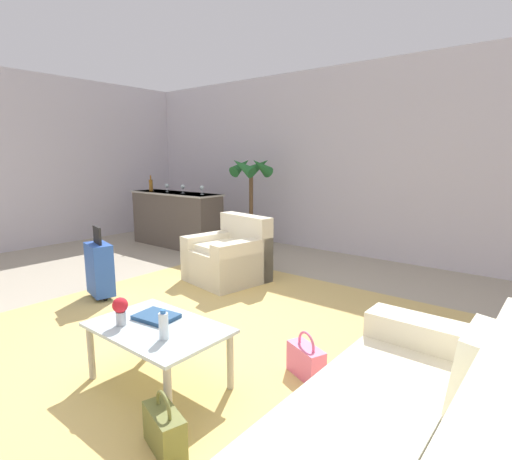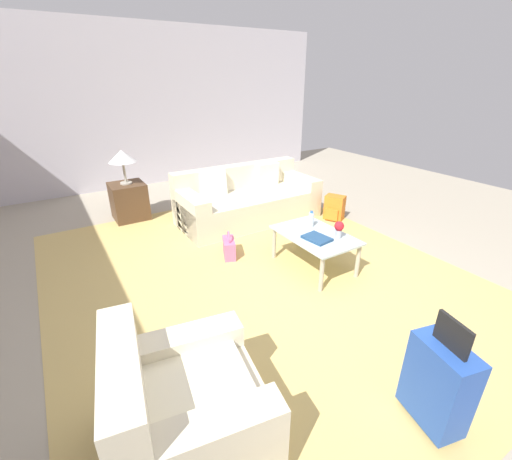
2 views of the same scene
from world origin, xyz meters
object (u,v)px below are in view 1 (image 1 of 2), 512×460
at_px(armchair, 230,259).
at_px(coffee_table, 158,334).
at_px(wine_glass_right_of_centre, 183,187).
at_px(coffee_table_book, 156,317).
at_px(flower_vase, 120,309).
at_px(wine_glass_leftmost, 152,185).
at_px(wine_bottle_amber, 151,185).
at_px(wine_glass_rightmost, 202,188).
at_px(handbag_pink, 306,360).
at_px(water_bottle, 164,326).
at_px(wine_glass_left_of_centre, 167,186).
at_px(handbag_olive, 164,429).
at_px(potted_palm, 251,197).
at_px(bar_console, 176,219).
at_px(suitcase_blue, 100,268).

distance_m(armchair, coffee_table, 2.52).
bearing_deg(wine_glass_right_of_centre, coffee_table_book, -43.63).
bearing_deg(coffee_table, flower_vase, -145.71).
distance_m(wine_glass_leftmost, wine_bottle_amber, 0.13).
distance_m(wine_glass_leftmost, wine_glass_rightmost, 1.33).
distance_m(wine_glass_leftmost, handbag_pink, 5.55).
height_order(flower_vase, wine_bottle_amber, wine_bottle_amber).
bearing_deg(handbag_pink, coffee_table_book, -143.30).
bearing_deg(flower_vase, handbag_pink, 42.03).
bearing_deg(coffee_table_book, wine_glass_leftmost, 136.29).
bearing_deg(handbag_pink, wine_glass_rightmost, 146.54).
xyz_separation_m(water_bottle, wine_glass_rightmost, (-3.04, 3.24, 0.56)).
xyz_separation_m(flower_vase, wine_glass_rightmost, (-2.62, 3.29, 0.54)).
bearing_deg(coffee_table, wine_bottle_amber, 143.68).
relative_size(armchair, wine_glass_left_of_centre, 6.57).
bearing_deg(wine_glass_right_of_centre, handbag_pink, -30.01).
height_order(coffee_table, wine_glass_leftmost, wine_glass_leftmost).
bearing_deg(handbag_olive, wine_glass_right_of_centre, 137.74).
bearing_deg(coffee_table, handbag_pink, 43.94).
height_order(coffee_table_book, wine_glass_rightmost, wine_glass_rightmost).
bearing_deg(flower_vase, potted_palm, 117.22).
bearing_deg(potted_palm, water_bottle, -57.72).
xyz_separation_m(coffee_table_book, wine_glass_right_of_centre, (-3.16, 3.01, 0.64)).
distance_m(armchair, bar_console, 2.41).
bearing_deg(wine_glass_leftmost, water_bottle, -36.04).
distance_m(flower_vase, potted_palm, 4.35).
bearing_deg(potted_palm, wine_bottle_amber, -159.25).
relative_size(coffee_table, wine_glass_right_of_centre, 6.39).
bearing_deg(handbag_olive, wine_glass_left_of_centre, 140.82).
bearing_deg(wine_glass_rightmost, flower_vase, -51.48).
bearing_deg(armchair, coffee_table, -59.25).
height_order(wine_glass_left_of_centre, wine_bottle_amber, wine_bottle_amber).
xyz_separation_m(armchair, coffee_table_book, (1.17, -2.09, 0.16)).
distance_m(bar_console, wine_glass_leftmost, 0.89).
height_order(wine_glass_rightmost, handbag_pink, wine_glass_rightmost).
relative_size(flower_vase, wine_glass_left_of_centre, 1.33).
height_order(wine_glass_right_of_centre, suitcase_blue, wine_glass_right_of_centre).
height_order(wine_bottle_amber, suitcase_blue, wine_bottle_amber).
relative_size(wine_glass_left_of_centre, wine_glass_right_of_centre, 1.00).
distance_m(water_bottle, wine_glass_rightmost, 4.47).
bearing_deg(suitcase_blue, potted_palm, 93.81).
distance_m(armchair, wine_glass_leftmost, 3.12).
relative_size(coffee_table_book, bar_console, 0.15).
height_order(coffee_table, coffee_table_book, coffee_table_book).
bearing_deg(flower_vase, armchair, 114.77).
xyz_separation_m(flower_vase, wine_glass_leftmost, (-3.94, 3.23, 0.54)).
bearing_deg(wine_bottle_amber, potted_palm, 20.75).
bearing_deg(handbag_olive, armchair, 125.85).
height_order(armchair, wine_glass_rightmost, wine_glass_rightmost).
xyz_separation_m(bar_console, wine_glass_left_of_centre, (-0.22, -0.01, 0.59)).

